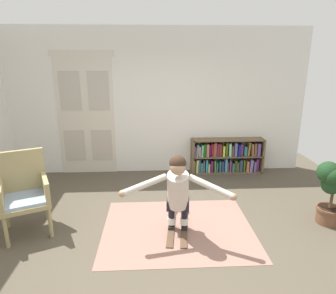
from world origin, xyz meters
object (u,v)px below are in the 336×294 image
at_px(bookshelf, 226,157).
at_px(wicker_chair, 24,191).
at_px(potted_plant, 330,189).
at_px(skis_pair, 178,226).
at_px(person_skier, 178,189).

bearing_deg(bookshelf, wicker_chair, -148.03).
distance_m(bookshelf, potted_plant, 2.31).
xyz_separation_m(wicker_chair, skis_pair, (2.08, -0.06, -0.56)).
xyz_separation_m(potted_plant, skis_pair, (-2.14, -0.00, -0.51)).
relative_size(potted_plant, skis_pair, 0.94).
xyz_separation_m(wicker_chair, person_skier, (2.06, -0.25, 0.09)).
height_order(wicker_chair, person_skier, person_skier).
bearing_deg(skis_pair, person_skier, -96.82).
relative_size(bookshelf, potted_plant, 1.60).
height_order(skis_pair, person_skier, person_skier).
relative_size(wicker_chair, person_skier, 0.78).
relative_size(bookshelf, person_skier, 1.05).
relative_size(wicker_chair, potted_plant, 1.18).
bearing_deg(bookshelf, skis_pair, -119.47).
distance_m(bookshelf, skis_pair, 2.43).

